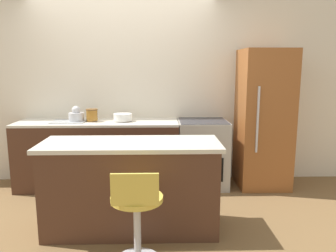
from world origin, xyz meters
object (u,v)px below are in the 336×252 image
oven_range (202,153)px  refrigerator (264,119)px  stool_chair (137,217)px  kettle (76,115)px  mixing_bowl (123,117)px

oven_range → refrigerator: bearing=-0.7°
stool_chair → kettle: (-0.91, 1.84, 0.56)m
refrigerator → stool_chair: bearing=-131.0°
refrigerator → stool_chair: size_ratio=2.20×
refrigerator → mixing_bowl: size_ratio=7.56×
oven_range → refrigerator: (0.81, -0.01, 0.47)m
kettle → oven_range: bearing=-0.4°
stool_chair → mixing_bowl: 1.94m
refrigerator → kettle: bearing=179.5°
refrigerator → oven_range: bearing=179.3°
refrigerator → kettle: (-2.49, 0.02, 0.06)m
stool_chair → mixing_bowl: (-0.30, 1.84, 0.53)m
oven_range → kettle: bearing=179.6°
refrigerator → mixing_bowl: (-1.88, 0.02, 0.03)m
stool_chair → mixing_bowl: bearing=99.3°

